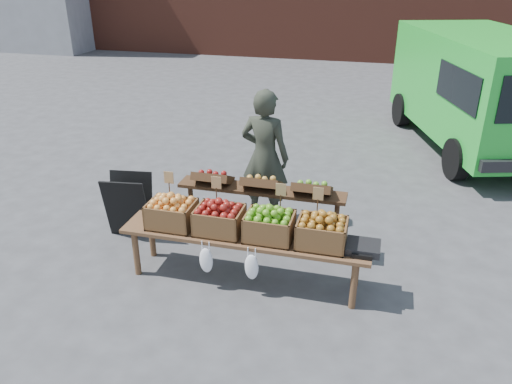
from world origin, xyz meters
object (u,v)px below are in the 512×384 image
(chalkboard_sign, at_px, (129,206))
(crate_red_apples, at_px, (269,227))
(back_table, at_px, (261,209))
(crate_green_apples, at_px, (322,233))
(display_bench, at_px, (244,257))
(vendor, at_px, (265,157))
(crate_russet_pears, at_px, (219,220))
(weighing_scale, at_px, (363,247))
(crate_golden_apples, at_px, (172,214))
(delivery_van, at_px, (480,93))

(chalkboard_sign, height_order, crate_red_apples, crate_red_apples)
(back_table, distance_m, crate_green_apples, 1.11)
(display_bench, bearing_deg, vendor, 95.24)
(back_table, xyz_separation_m, crate_russet_pears, (-0.28, -0.72, 0.19))
(back_table, height_order, crate_green_apples, back_table)
(weighing_scale, bearing_deg, back_table, 149.92)
(crate_russet_pears, bearing_deg, weighing_scale, 0.00)
(vendor, bearing_deg, back_table, 109.01)
(chalkboard_sign, xyz_separation_m, crate_green_apples, (2.51, -0.59, 0.29))
(crate_red_apples, height_order, weighing_scale, crate_red_apples)
(weighing_scale, bearing_deg, crate_golden_apples, 180.00)
(vendor, relative_size, crate_russet_pears, 3.60)
(vendor, height_order, weighing_scale, vendor)
(crate_golden_apples, xyz_separation_m, crate_russet_pears, (0.55, 0.00, 0.00))
(chalkboard_sign, distance_m, weighing_scale, 3.00)
(back_table, bearing_deg, weighing_scale, -30.08)
(vendor, height_order, chalkboard_sign, vendor)
(delivery_van, height_order, crate_green_apples, delivery_van)
(delivery_van, relative_size, back_table, 2.19)
(crate_green_apples, bearing_deg, crate_russet_pears, 180.00)
(vendor, distance_m, crate_red_apples, 1.54)
(chalkboard_sign, distance_m, display_bench, 1.79)
(chalkboard_sign, distance_m, crate_green_apples, 2.60)
(crate_red_apples, height_order, crate_green_apples, same)
(display_bench, relative_size, crate_golden_apples, 5.40)
(vendor, bearing_deg, weighing_scale, 141.62)
(crate_russet_pears, height_order, weighing_scale, crate_russet_pears)
(crate_russet_pears, height_order, crate_green_apples, same)
(delivery_van, xyz_separation_m, crate_green_apples, (-2.14, -5.21, -0.32))
(vendor, height_order, back_table, vendor)
(crate_red_apples, relative_size, weighing_scale, 1.47)
(delivery_van, bearing_deg, back_table, -140.44)
(display_bench, xyz_separation_m, crate_russet_pears, (-0.28, 0.00, 0.42))
(back_table, height_order, display_bench, back_table)
(crate_russet_pears, bearing_deg, back_table, 68.62)
(crate_red_apples, bearing_deg, crate_green_apples, 0.00)
(crate_green_apples, bearing_deg, chalkboard_sign, 166.71)
(vendor, xyz_separation_m, weighing_scale, (1.38, -1.47, -0.29))
(delivery_van, distance_m, crate_green_apples, 5.64)
(chalkboard_sign, distance_m, crate_russet_pears, 1.56)
(back_table, xyz_separation_m, weighing_scale, (1.24, -0.72, 0.09))
(back_table, height_order, crate_russet_pears, back_table)
(crate_golden_apples, bearing_deg, crate_red_apples, 0.00)
(crate_golden_apples, height_order, crate_green_apples, same)
(display_bench, bearing_deg, crate_green_apples, 0.00)
(weighing_scale, bearing_deg, chalkboard_sign, 168.58)
(display_bench, bearing_deg, delivery_van, 60.32)
(delivery_van, distance_m, weighing_scale, 5.50)
(chalkboard_sign, xyz_separation_m, display_bench, (1.69, -0.59, -0.13))
(back_table, distance_m, crate_russet_pears, 0.80)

